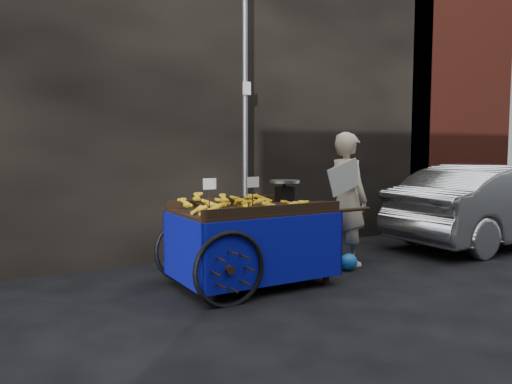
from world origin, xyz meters
TOP-DOWN VIEW (x-y plane):
  - ground at (0.00, 0.00)m, footprint 80.00×80.00m
  - building_wall at (0.39, 2.60)m, footprint 13.50×2.00m
  - street_pole at (0.30, 1.30)m, footprint 0.12×0.10m
  - banana_cart at (-0.42, -0.02)m, footprint 2.36×1.20m
  - vendor at (1.26, 0.21)m, footprint 0.76×0.67m
  - plastic_bag at (1.03, -0.09)m, footprint 0.25×0.20m
  - parked_car at (4.26, 0.00)m, footprint 3.96×1.41m

SIDE VIEW (x-z plane):
  - ground at x=0.00m, z-range 0.00..0.00m
  - plastic_bag at x=1.03m, z-range 0.00..0.22m
  - parked_car at x=4.26m, z-range 0.00..1.30m
  - banana_cart at x=-0.42m, z-range 0.15..1.43m
  - vendor at x=1.26m, z-range 0.00..1.78m
  - street_pole at x=0.30m, z-range 0.01..4.01m
  - building_wall at x=0.39m, z-range 0.00..5.00m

